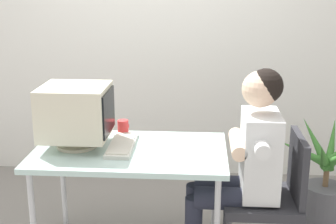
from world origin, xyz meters
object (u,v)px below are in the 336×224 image
object	(u,v)px
person_seated	(244,158)
crt_monitor	(76,112)
keyboard	(122,145)
potted_plant	(325,184)
desk_mug	(123,128)
desk	(130,157)
office_chair	(272,192)

from	to	relation	value
person_seated	crt_monitor	bearing A→B (deg)	176.36
keyboard	person_seated	size ratio (longest dim) A/B	0.36
potted_plant	keyboard	bearing A→B (deg)	-162.87
potted_plant	desk_mug	bearing A→B (deg)	-172.16
desk	crt_monitor	world-z (taller)	crt_monitor
keyboard	desk_mug	distance (m)	0.24
person_seated	desk_mug	distance (m)	0.86
crt_monitor	potted_plant	distance (m)	1.87
keyboard	desk_mug	xyz separation A→B (m)	(-0.03, 0.24, 0.04)
keyboard	office_chair	size ratio (longest dim) A/B	0.53
desk	potted_plant	world-z (taller)	potted_plant
person_seated	desk_mug	world-z (taller)	person_seated
crt_monitor	office_chair	xyz separation A→B (m)	(1.24, -0.07, -0.48)
crt_monitor	keyboard	size ratio (longest dim) A/B	0.94
office_chair	potted_plant	world-z (taller)	office_chair
crt_monitor	desk	bearing A→B (deg)	-4.26
desk_mug	keyboard	bearing A→B (deg)	-82.56
desk	desk_mug	xyz separation A→B (m)	(-0.09, 0.27, 0.11)
desk	desk_mug	size ratio (longest dim) A/B	11.31
crt_monitor	office_chair	size ratio (longest dim) A/B	0.50
crt_monitor	potted_plant	world-z (taller)	crt_monitor
keyboard	office_chair	distance (m)	0.99
desk	office_chair	bearing A→B (deg)	-2.65
crt_monitor	desk_mug	xyz separation A→B (m)	(0.26, 0.24, -0.17)
office_chair	person_seated	bearing A→B (deg)	180.00
office_chair	crt_monitor	bearing A→B (deg)	176.90
desk	office_chair	xyz separation A→B (m)	(0.90, -0.04, -0.19)
crt_monitor	desk_mug	distance (m)	0.39
desk_mug	office_chair	bearing A→B (deg)	-17.56
crt_monitor	keyboard	distance (m)	0.36
crt_monitor	person_seated	xyz separation A→B (m)	(1.06, -0.07, -0.25)
person_seated	desk_mug	bearing A→B (deg)	158.71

